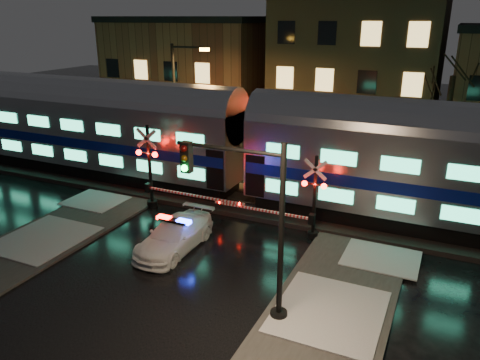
% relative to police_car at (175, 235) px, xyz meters
% --- Properties ---
extents(ground, '(120.00, 120.00, 0.00)m').
position_rel_police_car_xyz_m(ground, '(0.74, 1.18, -0.66)').
color(ground, black).
rests_on(ground, ground).
extents(ballast, '(90.00, 4.20, 0.24)m').
position_rel_police_car_xyz_m(ballast, '(0.74, 6.18, -0.54)').
color(ballast, black).
rests_on(ballast, ground).
extents(building_left, '(14.00, 10.00, 9.00)m').
position_rel_police_car_xyz_m(building_left, '(-12.26, 23.18, 3.84)').
color(building_left, brown).
rests_on(building_left, ground).
extents(building_mid, '(12.00, 11.00, 11.50)m').
position_rel_police_car_xyz_m(building_mid, '(2.74, 23.68, 5.09)').
color(building_mid, brown).
rests_on(building_mid, ground).
extents(train, '(51.00, 3.12, 5.92)m').
position_rel_police_car_xyz_m(train, '(0.63, 6.18, 2.72)').
color(train, black).
rests_on(train, ballast).
extents(police_car, '(1.84, 4.52, 1.47)m').
position_rel_police_car_xyz_m(police_car, '(0.00, 0.00, 0.00)').
color(police_car, white).
rests_on(police_car, ground).
extents(crossing_signal_right, '(5.46, 0.64, 3.87)m').
position_rel_police_car_xyz_m(crossing_signal_right, '(4.69, 3.48, 0.93)').
color(crossing_signal_right, black).
rests_on(crossing_signal_right, ground).
extents(crossing_signal_left, '(6.19, 0.67, 4.38)m').
position_rel_police_car_xyz_m(crossing_signal_left, '(-3.34, 3.49, 1.15)').
color(crossing_signal_left, black).
rests_on(crossing_signal_left, ground).
extents(traffic_light, '(3.92, 0.70, 6.06)m').
position_rel_police_car_xyz_m(traffic_light, '(4.83, -2.80, 2.56)').
color(traffic_light, black).
rests_on(traffic_light, ground).
extents(streetlight, '(2.65, 0.28, 7.93)m').
position_rel_police_car_xyz_m(streetlight, '(-5.99, 10.18, 3.91)').
color(streetlight, black).
rests_on(streetlight, ground).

